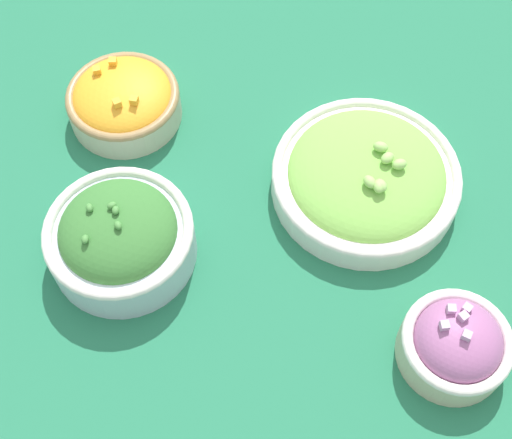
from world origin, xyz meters
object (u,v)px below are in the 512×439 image
object	(u,v)px
bowl_lettuce	(366,177)
bowl_squash	(123,100)
bowl_broccoli	(120,237)
bowl_red_onion	(456,344)

from	to	relation	value
bowl_lettuce	bowl_squash	xyz separation A→B (m)	(-0.31, 0.07, 0.00)
bowl_broccoli	bowl_squash	bearing A→B (deg)	102.08
bowl_red_onion	bowl_squash	xyz separation A→B (m)	(-0.41, 0.27, -0.00)
bowl_broccoli	bowl_squash	distance (m)	0.20
bowl_red_onion	bowl_squash	size ratio (longest dim) A/B	0.81
bowl_squash	bowl_red_onion	bearing A→B (deg)	-33.24
bowl_red_onion	bowl_squash	distance (m)	0.49
bowl_lettuce	bowl_broccoli	xyz separation A→B (m)	(-0.27, -0.12, 0.01)
bowl_lettuce	bowl_red_onion	world-z (taller)	bowl_red_onion
bowl_red_onion	bowl_lettuce	bearing A→B (deg)	117.49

